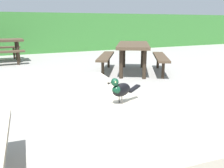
{
  "coord_description": "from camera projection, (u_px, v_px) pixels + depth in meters",
  "views": [
    {
      "loc": [
        -0.83,
        -1.27,
        1.28
      ],
      "look_at": [
        -0.13,
        0.24,
        0.84
      ],
      "focal_mm": 38.18,
      "sensor_mm": 36.0,
      "label": 1
    }
  ],
  "objects": [
    {
      "name": "hedge_wall",
      "position": [
        21.0,
        33.0,
        10.21
      ],
      "size": [
        28.0,
        1.93,
        1.64
      ],
      "primitive_type": "cube",
      "color": "#387A33",
      "rests_on": "ground"
    },
    {
      "name": "bird_grackle",
      "position": [
        120.0,
        89.0,
        1.58
      ],
      "size": [
        0.28,
        0.12,
        0.18
      ],
      "color": "black",
      "rests_on": "picnic_table_foreground"
    },
    {
      "name": "picnic_table_far_centre",
      "position": [
        133.0,
        51.0,
        6.06
      ],
      "size": [
        2.31,
        2.32,
        0.74
      ],
      "color": "#473828",
      "rests_on": "ground"
    },
    {
      "name": "picnic_table_foreground",
      "position": [
        87.0,
        125.0,
        1.72
      ],
      "size": [
        1.82,
        1.86,
        0.74
      ],
      "color": "#B2A893",
      "rests_on": "ground"
    }
  ]
}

